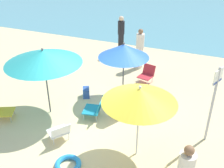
# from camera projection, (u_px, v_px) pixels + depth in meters

# --- Properties ---
(ground_plane) EXTENTS (40.00, 40.00, 0.00)m
(ground_plane) POSITION_uv_depth(u_px,v_px,m) (95.00, 122.00, 7.46)
(ground_plane) COLOR beige
(sea_water) EXTENTS (40.00, 16.00, 0.01)m
(sea_water) POSITION_uv_depth(u_px,v_px,m) (181.00, 10.00, 18.93)
(sea_water) COLOR #5693A3
(sea_water) RESTS_ON ground_plane
(umbrella_yellow) EXTENTS (1.63, 1.63, 1.85)m
(umbrella_yellow) POSITION_uv_depth(u_px,v_px,m) (140.00, 95.00, 5.58)
(umbrella_yellow) COLOR silver
(umbrella_yellow) RESTS_ON ground_plane
(umbrella_teal) EXTENTS (2.06, 2.06, 2.00)m
(umbrella_teal) POSITION_uv_depth(u_px,v_px,m) (43.00, 57.00, 7.03)
(umbrella_teal) COLOR #4C4C51
(umbrella_teal) RESTS_ON ground_plane
(umbrella_blue) EXTENTS (1.53, 1.53, 1.85)m
(umbrella_blue) POSITION_uv_depth(u_px,v_px,m) (124.00, 51.00, 7.84)
(umbrella_blue) COLOR #4C4C51
(umbrella_blue) RESTS_ON ground_plane
(beach_chair_a) EXTENTS (0.56, 0.63, 0.61)m
(beach_chair_a) POSITION_uv_depth(u_px,v_px,m) (147.00, 74.00, 9.36)
(beach_chair_a) COLOR red
(beach_chair_a) RESTS_ON ground_plane
(beach_chair_b) EXTENTS (0.72, 0.68, 0.54)m
(beach_chair_b) POSITION_uv_depth(u_px,v_px,m) (1.00, 110.00, 7.45)
(beach_chair_b) COLOR gold
(beach_chair_b) RESTS_ON ground_plane
(beach_chair_c) EXTENTS (0.63, 0.62, 0.62)m
(beach_chair_c) POSITION_uv_depth(u_px,v_px,m) (95.00, 108.00, 7.49)
(beach_chair_c) COLOR teal
(beach_chair_c) RESTS_ON ground_plane
(beach_chair_d) EXTENTS (0.69, 0.69, 0.55)m
(beach_chair_d) POSITION_uv_depth(u_px,v_px,m) (59.00, 132.00, 6.62)
(beach_chair_d) COLOR white
(beach_chair_d) RESTS_ON ground_plane
(person_a) EXTENTS (0.35, 0.57, 1.00)m
(person_a) POSITION_uv_depth(u_px,v_px,m) (187.00, 164.00, 5.39)
(person_a) COLOR silver
(person_a) RESTS_ON ground_plane
(person_b) EXTENTS (0.28, 0.28, 1.68)m
(person_b) POSITION_uv_depth(u_px,v_px,m) (121.00, 35.00, 11.37)
(person_b) COLOR black
(person_b) RESTS_ON ground_plane
(person_c) EXTENTS (0.31, 0.31, 1.57)m
(person_c) POSITION_uv_depth(u_px,v_px,m) (140.00, 49.00, 10.17)
(person_c) COLOR silver
(person_c) RESTS_ON ground_plane
(person_d) EXTENTS (0.46, 0.56, 0.94)m
(person_d) POSITION_uv_depth(u_px,v_px,m) (118.00, 103.00, 7.41)
(person_d) COLOR silver
(person_d) RESTS_ON ground_plane
(warning_sign) EXTENTS (0.18, 0.38, 2.02)m
(warning_sign) POSITION_uv_depth(u_px,v_px,m) (214.00, 96.00, 6.20)
(warning_sign) COLOR #ADADB2
(warning_sign) RESTS_ON ground_plane
(swim_ring) EXTENTS (0.60, 0.60, 0.12)m
(swim_ring) POSITION_uv_depth(u_px,v_px,m) (68.00, 164.00, 5.97)
(swim_ring) COLOR #238CD8
(swim_ring) RESTS_ON ground_plane
(beach_bag) EXTENTS (0.32, 0.37, 0.31)m
(beach_bag) POSITION_uv_depth(u_px,v_px,m) (86.00, 92.00, 8.55)
(beach_bag) COLOR #2D519E
(beach_bag) RESTS_ON ground_plane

